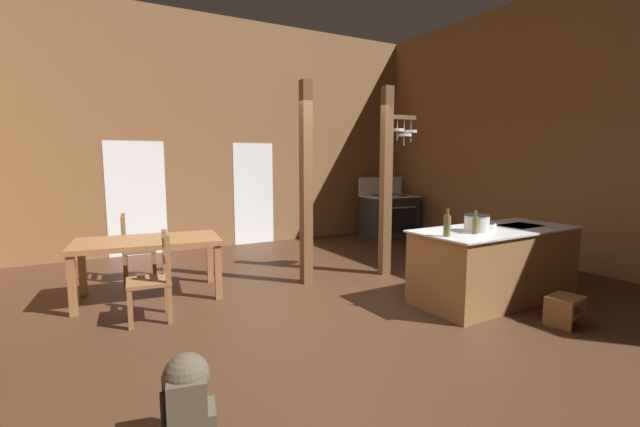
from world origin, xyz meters
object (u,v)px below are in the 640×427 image
at_px(ladderback_chair_by_post, 154,279).
at_px(mixing_bowl_on_counter, 488,226).
at_px(stockpot_on_counter, 477,223).
at_px(stove_range, 389,215).
at_px(bottle_tall_on_counter, 475,225).
at_px(dining_table, 148,246).
at_px(bottle_short_on_counter, 447,225).
at_px(backpack, 188,399).
at_px(ladderback_chair_near_window, 135,249).
at_px(step_stool, 565,308).
at_px(kitchen_island, 495,264).

height_order(ladderback_chair_by_post, mixing_bowl_on_counter, mixing_bowl_on_counter).
bearing_deg(mixing_bowl_on_counter, stockpot_on_counter, -171.01).
distance_m(ladderback_chair_by_post, stockpot_on_counter, 3.69).
height_order(stove_range, bottle_tall_on_counter, stove_range).
height_order(dining_table, bottle_tall_on_counter, bottle_tall_on_counter).
bearing_deg(bottle_short_on_counter, backpack, -163.48).
bearing_deg(bottle_tall_on_counter, stove_range, 63.39).
bearing_deg(ladderback_chair_near_window, bottle_tall_on_counter, -45.00).
bearing_deg(bottle_tall_on_counter, step_stool, -58.14).
height_order(stove_range, backpack, stove_range).
xyz_separation_m(dining_table, bottle_tall_on_counter, (3.18, -2.29, 0.34)).
relative_size(ladderback_chair_by_post, bottle_short_on_counter, 3.07).
relative_size(stove_range, bottle_tall_on_counter, 4.91).
distance_m(stove_range, bottle_tall_on_counter, 4.69).
height_order(kitchen_island, stove_range, stove_range).
height_order(dining_table, ladderback_chair_by_post, ladderback_chair_by_post).
relative_size(ladderback_chair_near_window, bottle_tall_on_counter, 3.53).
distance_m(backpack, mixing_bowl_on_counter, 3.95).
xyz_separation_m(ladderback_chair_near_window, ladderback_chair_by_post, (0.00, -1.79, 0.00)).
relative_size(stove_range, mixing_bowl_on_counter, 6.74).
bearing_deg(ladderback_chair_near_window, step_stool, -47.20).
xyz_separation_m(step_stool, ladderback_chair_near_window, (-3.73, 4.03, 0.27)).
height_order(ladderback_chair_near_window, mixing_bowl_on_counter, mixing_bowl_on_counter).
xyz_separation_m(kitchen_island, ladderback_chair_near_window, (-3.79, 3.11, 0.01)).
distance_m(dining_table, ladderback_chair_by_post, 0.87).
relative_size(dining_table, backpack, 3.02).
height_order(kitchen_island, dining_table, kitchen_island).
xyz_separation_m(step_stool, stockpot_on_counter, (-0.34, 0.90, 0.81)).
bearing_deg(step_stool, stove_range, 72.15).
relative_size(step_stool, ladderback_chair_near_window, 0.42).
height_order(kitchen_island, mixing_bowl_on_counter, mixing_bowl_on_counter).
distance_m(stockpot_on_counter, mixing_bowl_on_counter, 0.25).
bearing_deg(bottle_tall_on_counter, ladderback_chair_near_window, 135.00).
bearing_deg(kitchen_island, bottle_tall_on_counter, -165.90).
bearing_deg(bottle_tall_on_counter, ladderback_chair_by_post, 155.90).
relative_size(ladderback_chair_near_window, mixing_bowl_on_counter, 4.85).
distance_m(step_stool, mixing_bowl_on_counter, 1.20).
bearing_deg(kitchen_island, mixing_bowl_on_counter, 175.51).
bearing_deg(backpack, step_stool, 0.82).
bearing_deg(dining_table, stockpot_on_counter, -33.18).
xyz_separation_m(step_stool, dining_table, (-3.67, 3.08, 0.47)).
relative_size(ladderback_chair_by_post, stockpot_on_counter, 2.61).
distance_m(stove_range, dining_table, 5.59).
bearing_deg(backpack, bottle_tall_on_counter, 14.05).
xyz_separation_m(ladderback_chair_by_post, backpack, (-0.14, -2.29, -0.14)).
bearing_deg(backpack, kitchen_island, 14.06).
distance_m(ladderback_chair_near_window, ladderback_chair_by_post, 1.79).
xyz_separation_m(stove_range, stockpot_on_counter, (-1.93, -4.06, 0.50)).
xyz_separation_m(dining_table, backpack, (-0.20, -3.14, -0.34)).
relative_size(kitchen_island, ladderback_chair_by_post, 2.30).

